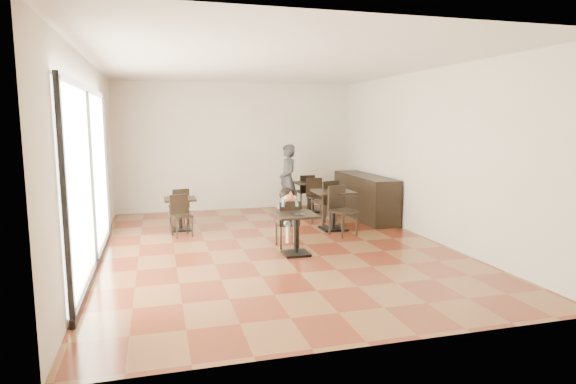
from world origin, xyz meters
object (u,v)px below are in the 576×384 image
object	(u,v)px
chair_left_a	(179,206)
adult_patron	(288,180)
chair_back_b	(317,197)
chair_mid_b	(343,211)
child_chair	(287,224)
cafe_table_left	(180,214)
child_table	(296,234)
cafe_table_back	(310,197)
chair_left_b	(182,216)
child	(287,218)
chair_mid_a	(324,202)
cafe_table_mid	(333,210)
chair_back_a	(305,192)

from	to	relation	value
chair_left_a	adult_patron	bearing A→B (deg)	174.24
chair_back_b	chair_mid_b	bearing A→B (deg)	-98.45
child_chair	cafe_table_left	distance (m)	2.58
adult_patron	chair_mid_b	world-z (taller)	adult_patron
child_chair	adult_patron	world-z (taller)	adult_patron
child_table	cafe_table_back	xyz separation A→B (m)	(1.44, 3.67, 0.02)
chair_left_b	cafe_table_back	bearing A→B (deg)	14.61
child_table	chair_left_a	bearing A→B (deg)	120.94
child_chair	child	size ratio (longest dim) A/B	0.79
child_table	chair_mid_a	xyz separation A→B (m)	(1.28, 2.17, 0.14)
chair_left_b	chair_left_a	bearing A→B (deg)	75.35
chair_mid_a	chair_back_b	xyz separation A→B (m)	(0.15, 0.95, -0.04)
child_chair	chair_mid_a	bearing A→B (deg)	-128.36
child_chair	chair_back_b	xyz separation A→B (m)	(1.44, 2.57, 0.02)
child	chair_left_b	bearing A→B (deg)	143.48
child	cafe_table_mid	bearing A→B (deg)	39.86
chair_mid_a	chair_left_b	distance (m)	3.08
cafe_table_left	chair_left_a	xyz separation A→B (m)	(0.00, 0.55, 0.07)
chair_back_b	child	bearing A→B (deg)	-123.38
cafe_table_left	chair_mid_a	world-z (taller)	chair_mid_a
child_table	cafe_table_mid	world-z (taller)	cafe_table_mid
chair_mid_b	chair_left_a	distance (m)	3.60
child	cafe_table_left	bearing A→B (deg)	133.61
child	chair_mid_a	world-z (taller)	child
chair_left_b	child	bearing A→B (deg)	-51.17
cafe_table_back	chair_left_a	xyz separation A→B (m)	(-3.21, -0.70, 0.03)
child	cafe_table_mid	distance (m)	1.68
cafe_table_mid	chair_mid_b	xyz separation A→B (m)	(0.00, -0.55, 0.08)
cafe_table_back	chair_left_b	xyz separation A→B (m)	(-3.21, -1.80, 0.03)
cafe_table_mid	chair_left_a	size ratio (longest dim) A/B	1.01
child	cafe_table_back	distance (m)	3.44
child_chair	child_table	bearing A→B (deg)	90.00
child	chair_back_b	world-z (taller)	child
chair_back_b	chair_mid_a	bearing A→B (deg)	-103.36
cafe_table_mid	chair_back_b	distance (m)	1.51
chair_left_a	chair_back_a	size ratio (longest dim) A/B	0.91
chair_back_a	chair_back_b	size ratio (longest dim) A/B	1.00
cafe_table_back	chair_mid_a	distance (m)	1.51
adult_patron	chair_left_a	world-z (taller)	adult_patron
child	cafe_table_left	size ratio (longest dim) A/B	1.58
cafe_table_back	chair_back_b	world-z (taller)	chair_back_b
cafe_table_mid	chair_mid_b	distance (m)	0.56
cafe_table_left	cafe_table_back	world-z (taller)	cafe_table_back
chair_left_a	chair_back_a	xyz separation A→B (m)	(3.21, 1.12, 0.04)
child_chair	chair_back_b	size ratio (longest dim) A/B	0.95
child_chair	cafe_table_mid	xyz separation A→B (m)	(1.28, 1.07, -0.02)
child_chair	chair_left_b	bearing A→B (deg)	-36.52
chair_mid_a	chair_back_b	world-z (taller)	chair_mid_a
chair_mid_b	chair_back_b	distance (m)	2.05
chair_left_b	chair_back_a	xyz separation A→B (m)	(3.21, 2.22, 0.04)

